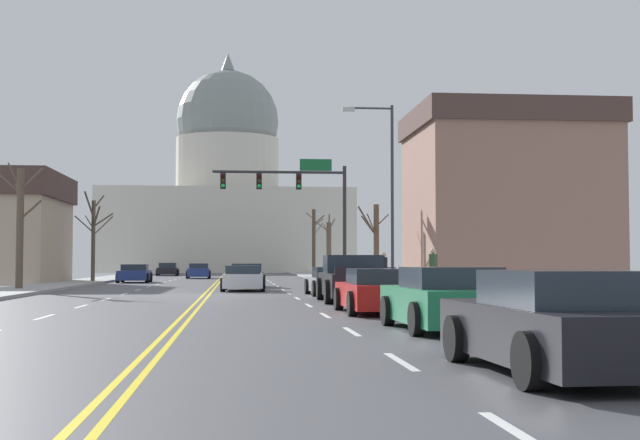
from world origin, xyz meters
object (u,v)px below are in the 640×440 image
Objects in this scene: sedan_near_06 at (561,325)px; pedestrian_00 at (433,269)px; pickup_truck_near_03 at (355,281)px; sedan_near_01 at (243,279)px; pedestrian_01 at (384,269)px; street_lamp_right at (386,180)px; bicycle_parked at (417,287)px; signal_gantry at (298,193)px; sedan_near_00 at (247,276)px; sedan_near_02 at (334,282)px; sedan_oncoming_01 at (199,271)px; sedan_near_04 at (380,292)px; sedan_oncoming_00 at (135,274)px; sedan_oncoming_02 at (168,270)px; sedan_near_05 at (447,300)px.

pedestrian_00 reaches higher than sedan_near_06.
pickup_truck_near_03 is at bearing 89.85° from sedan_near_06.
pedestrian_01 reaches higher than sedan_near_01.
street_lamp_right reaches higher than bicycle_parked.
signal_gantry is 14.20m from pedestrian_01.
sedan_near_00 is 12.07m from sedan_near_02.
sedan_near_01 is (-0.24, -5.84, -0.02)m from sedan_near_00.
sedan_near_06 is 62.07m from sedan_oncoming_01.
sedan_oncoming_01 reaches higher than sedan_near_04.
street_lamp_right is at bearing -55.94° from sedan_oncoming_00.
sedan_near_00 is at bearing 114.87° from pedestrian_00.
sedan_oncoming_02 is at bearing 101.89° from sedan_near_02.
pedestrian_00 is at bearing -61.71° from sedan_oncoming_00.
sedan_near_05 reaches higher than sedan_near_02.
pickup_truck_near_03 is at bearing -106.40° from street_lamp_right.
sedan_oncoming_02 is 55.37m from pedestrian_00.
street_lamp_right reaches higher than sedan_near_06.
sedan_oncoming_01 is at bearing -75.62° from sedan_oncoming_02.
sedan_oncoming_00 is at bearing 145.59° from signal_gantry.
sedan_oncoming_00 is (-10.67, 48.15, -0.04)m from sedan_near_06.
sedan_oncoming_02 is 2.56× the size of bicycle_parked.
sedan_near_00 is 0.81× the size of pickup_truck_near_03.
sedan_near_01 is 0.98× the size of sedan_near_04.
signal_gantry is 1.76× the size of sedan_near_06.
sedan_near_04 is at bearing -108.91° from bicycle_parked.
pedestrian_00 reaches higher than sedan_near_05.
sedan_near_01 is 1.02× the size of sedan_oncoming_01.
pedestrian_00 is at bearing -65.13° from sedan_near_00.
sedan_near_01 is 18.51m from sedan_near_04.
pedestrian_01 is at bearing -57.02° from sedan_oncoming_00.
sedan_oncoming_00 is (-13.34, 19.73, -4.47)m from street_lamp_right.
pedestrian_00 reaches higher than pickup_truck_near_03.
sedan_near_00 is at bearing 87.68° from sedan_near_01.
sedan_oncoming_01 is at bearing 99.58° from pickup_truck_near_03.
sedan_near_00 is at bearing 109.25° from bicycle_parked.
pedestrian_00 is (3.56, 9.28, 0.54)m from sedan_near_04.
pedestrian_01 is (2.27, 21.08, 0.45)m from sedan_near_05.
sedan_near_01 is 1.01× the size of sedan_near_05.
sedan_near_05 is (0.59, -34.29, -4.81)m from signal_gantry.
street_lamp_right is 11.27m from sedan_near_00.
sedan_near_05 is (-2.47, -21.60, -4.43)m from street_lamp_right.
sedan_near_02 is 2.42× the size of bicycle_parked.
bicycle_parked is at bearing -65.05° from sedan_oncoming_00.
bicycle_parked is at bearing 80.86° from sedan_near_05.
sedan_oncoming_00 is (-7.22, 11.37, -0.03)m from sedan_near_00.
pedestrian_01 reaches higher than sedan_near_00.
sedan_near_01 is 1.04× the size of sedan_oncoming_00.
sedan_near_05 reaches higher than sedan_oncoming_01.
signal_gantry is at bearing 97.44° from bicycle_parked.
sedan_near_04 is at bearing -90.68° from sedan_near_02.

